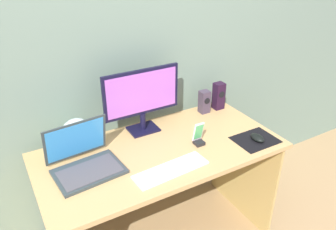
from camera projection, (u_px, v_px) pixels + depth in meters
name	position (u px, v px, depth m)	size (l,w,h in m)	color
wall_back	(127.00, 45.00, 1.98)	(6.00, 0.04, 2.50)	slate
desk	(161.00, 171.00, 1.97)	(1.39, 0.68, 0.75)	tan
monitor	(142.00, 97.00, 1.98)	(0.48, 0.14, 0.40)	black
speaker_right	(219.00, 96.00, 2.31)	(0.07, 0.07, 0.19)	black
speaker_near_monitor	(204.00, 102.00, 2.26)	(0.07, 0.06, 0.16)	#3E3343
laptop	(85.00, 161.00, 1.72)	(0.36, 0.31, 0.24)	#2F393B
fishbowl	(78.00, 134.00, 1.87)	(0.18, 0.18, 0.18)	silver
keyboard_external	(171.00, 170.00, 1.72)	(0.41, 0.12, 0.01)	white
mousepad	(255.00, 140.00, 1.98)	(0.25, 0.20, 0.00)	black
mouse	(257.00, 138.00, 1.96)	(0.06, 0.10, 0.04)	black
phone_in_dock	(199.00, 137.00, 1.92)	(0.06, 0.06, 0.14)	black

